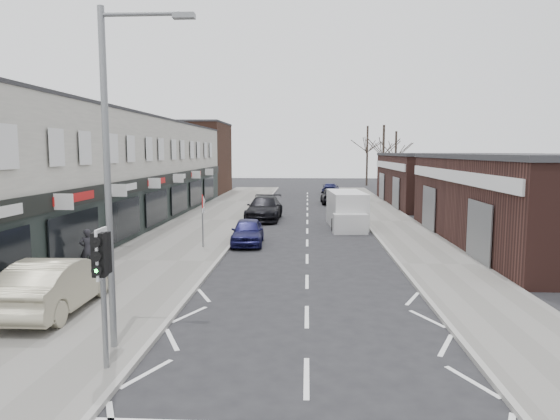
# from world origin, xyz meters

# --- Properties ---
(ground) EXTENTS (160.00, 160.00, 0.00)m
(ground) POSITION_xyz_m (0.00, 0.00, 0.00)
(ground) COLOR black
(ground) RESTS_ON ground
(pavement_left) EXTENTS (5.50, 64.00, 0.12)m
(pavement_left) POSITION_xyz_m (-6.75, 22.00, 0.06)
(pavement_left) COLOR slate
(pavement_left) RESTS_ON ground
(pavement_right) EXTENTS (3.50, 64.00, 0.12)m
(pavement_right) POSITION_xyz_m (5.75, 22.00, 0.06)
(pavement_right) COLOR slate
(pavement_right) RESTS_ON ground
(shop_terrace_left) EXTENTS (8.00, 41.00, 7.10)m
(shop_terrace_left) POSITION_xyz_m (-13.50, 19.50, 3.55)
(shop_terrace_left) COLOR beige
(shop_terrace_left) RESTS_ON ground
(brick_block_far) EXTENTS (8.00, 10.00, 8.00)m
(brick_block_far) POSITION_xyz_m (-13.50, 45.00, 4.00)
(brick_block_far) COLOR #43271D
(brick_block_far) RESTS_ON ground
(right_unit_near) EXTENTS (10.00, 18.00, 4.50)m
(right_unit_near) POSITION_xyz_m (12.50, 14.00, 2.25)
(right_unit_near) COLOR #3A1F1A
(right_unit_near) RESTS_ON ground
(right_unit_far) EXTENTS (10.00, 16.00, 4.50)m
(right_unit_far) POSITION_xyz_m (12.50, 34.00, 2.25)
(right_unit_far) COLOR #3A1F1A
(right_unit_far) RESTS_ON ground
(tree_far_a) EXTENTS (3.60, 3.60, 8.00)m
(tree_far_a) POSITION_xyz_m (9.00, 48.00, 0.00)
(tree_far_a) COLOR #382D26
(tree_far_a) RESTS_ON ground
(tree_far_b) EXTENTS (3.60, 3.60, 7.50)m
(tree_far_b) POSITION_xyz_m (11.50, 54.00, 0.00)
(tree_far_b) COLOR #382D26
(tree_far_b) RESTS_ON ground
(tree_far_c) EXTENTS (3.60, 3.60, 8.50)m
(tree_far_c) POSITION_xyz_m (8.50, 60.00, 0.00)
(tree_far_c) COLOR #382D26
(tree_far_c) RESTS_ON ground
(traffic_light) EXTENTS (0.28, 0.60, 3.10)m
(traffic_light) POSITION_xyz_m (-4.40, -2.02, 2.41)
(traffic_light) COLOR slate
(traffic_light) RESTS_ON pavement_left
(street_lamp) EXTENTS (2.23, 0.22, 8.00)m
(street_lamp) POSITION_xyz_m (-4.53, -0.80, 4.62)
(street_lamp) COLOR slate
(street_lamp) RESTS_ON pavement_left
(warning_sign) EXTENTS (0.12, 0.80, 2.70)m
(warning_sign) POSITION_xyz_m (-5.16, 12.00, 2.20)
(warning_sign) COLOR slate
(warning_sign) RESTS_ON pavement_left
(white_van) EXTENTS (2.42, 5.99, 2.28)m
(white_van) POSITION_xyz_m (2.54, 19.82, 1.08)
(white_van) COLOR silver
(white_van) RESTS_ON ground
(sedan_on_pavement) EXTENTS (1.79, 4.92, 1.61)m
(sedan_on_pavement) POSITION_xyz_m (-7.46, 1.86, 0.92)
(sedan_on_pavement) COLOR #A69F85
(sedan_on_pavement) RESTS_ON pavement_left
(pedestrian) EXTENTS (0.72, 0.61, 1.66)m
(pedestrian) POSITION_xyz_m (-8.79, 6.92, 0.95)
(pedestrian) COLOR black
(pedestrian) RESTS_ON pavement_left
(parked_car_left_a) EXTENTS (1.80, 4.06, 1.36)m
(parked_car_left_a) POSITION_xyz_m (-3.13, 13.42, 0.68)
(parked_car_left_a) COLOR #161646
(parked_car_left_a) RESTS_ON ground
(parked_car_left_b) EXTENTS (2.49, 5.77, 1.65)m
(parked_car_left_b) POSITION_xyz_m (-3.07, 22.92, 0.83)
(parked_car_left_b) COLOR black
(parked_car_left_b) RESTS_ON ground
(parked_car_right_a) EXTENTS (1.60, 4.15, 1.35)m
(parked_car_right_a) POSITION_xyz_m (2.58, 20.58, 0.67)
(parked_car_right_a) COLOR silver
(parked_car_right_a) RESTS_ON ground
(parked_car_right_b) EXTENTS (1.95, 4.63, 1.56)m
(parked_car_right_b) POSITION_xyz_m (2.21, 34.30, 0.78)
(parked_car_right_b) COLOR black
(parked_car_right_b) RESTS_ON ground
(parked_car_right_c) EXTENTS (2.23, 4.57, 1.28)m
(parked_car_right_c) POSITION_xyz_m (2.64, 44.96, 0.64)
(parked_car_right_c) COLOR #141640
(parked_car_right_c) RESTS_ON ground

